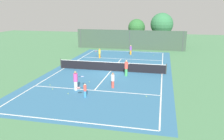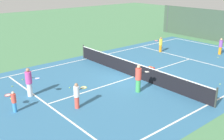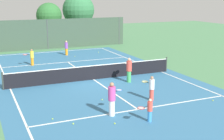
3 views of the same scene
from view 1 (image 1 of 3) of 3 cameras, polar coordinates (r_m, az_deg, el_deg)
name	(u,v)px [view 1 (image 1 of 3)]	position (r m, az deg, el deg)	size (l,w,h in m)	color
ground_plane	(111,71)	(25.56, -0.25, -0.23)	(80.00, 80.00, 0.00)	#4C8456
court_surface	(111,71)	(25.56, -0.25, -0.22)	(13.00, 25.00, 0.01)	teal
tennis_net	(111,66)	(25.43, -0.25, 0.88)	(11.90, 0.10, 1.10)	#333833
perimeter_fence	(130,40)	(38.78, 4.32, 7.39)	(18.00, 0.12, 3.20)	#384C3D
tree_0	(162,24)	(42.80, 12.11, 10.90)	(3.97, 3.97, 5.89)	brown
tree_1	(137,28)	(40.95, 6.04, 10.28)	(2.90, 2.90, 4.88)	brown
player_0	(131,50)	(34.50, 4.61, 4.96)	(0.30, 0.30, 1.41)	orange
player_1	(85,90)	(18.12, -6.75, -4.91)	(0.82, 0.39, 1.10)	#388CD8
player_2	(113,80)	(20.02, 0.20, -2.45)	(0.48, 0.88, 1.37)	#E54C3F
player_3	(99,53)	(32.09, -3.11, 4.19)	(0.86, 0.34, 1.35)	orange
player_4	(126,68)	(23.51, 3.52, 0.53)	(0.49, 0.93, 1.65)	#3FA559
player_5	(76,80)	(19.67, -8.87, -2.52)	(0.91, 0.68, 1.66)	silver
ball_crate	(115,66)	(26.98, 0.66, 0.99)	(0.43, 0.36, 0.43)	red
tennis_ball_0	(50,85)	(21.59, -14.94, -3.55)	(0.07, 0.07, 0.07)	#CCE533
tennis_ball_1	(146,96)	(18.45, 8.44, -6.41)	(0.07, 0.07, 0.07)	#CCE533
tennis_ball_2	(153,55)	(34.43, 10.13, 3.58)	(0.07, 0.07, 0.07)	#CCE533
tennis_ball_3	(89,82)	(21.84, -5.59, -2.89)	(0.07, 0.07, 0.07)	#CCE533
tennis_ball_4	(153,66)	(28.01, 10.10, 0.97)	(0.07, 0.07, 0.07)	#CCE533
tennis_ball_5	(68,93)	(19.17, -10.72, -5.68)	(0.07, 0.07, 0.07)	#CCE533
tennis_ball_6	(53,89)	(20.48, -14.36, -4.53)	(0.07, 0.07, 0.07)	#CCE533
tennis_ball_7	(133,56)	(33.49, 5.14, 3.44)	(0.07, 0.07, 0.07)	#CCE533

